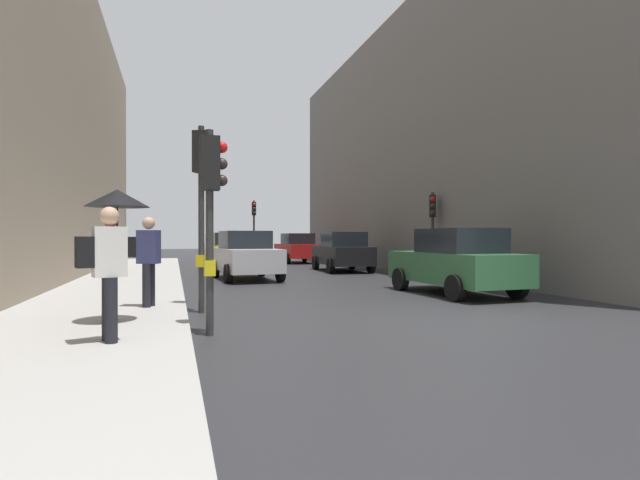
{
  "coord_description": "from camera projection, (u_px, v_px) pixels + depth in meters",
  "views": [
    {
      "loc": [
        -4.95,
        -8.2,
        1.53
      ],
      "look_at": [
        0.39,
        10.03,
        1.43
      ],
      "focal_mm": 28.09,
      "sensor_mm": 36.0,
      "label": 1
    }
  ],
  "objects": [
    {
      "name": "pedestrian_with_grey_backpack",
      "position": [
        146.0,
        256.0,
        9.87
      ],
      "size": [
        0.66,
        0.47,
        1.77
      ],
      "color": "black",
      "rests_on": "sidewalk_kerb"
    },
    {
      "name": "ground_plane",
      "position": [
        452.0,
        320.0,
        9.27
      ],
      "size": [
        120.0,
        120.0,
        0.0
      ],
      "primitive_type": "plane",
      "color": "#28282B"
    },
    {
      "name": "car_red_sedan",
      "position": [
        297.0,
        248.0,
        30.0
      ],
      "size": [
        2.12,
        4.25,
        1.76
      ],
      "color": "red",
      "rests_on": "ground"
    },
    {
      "name": "car_white_compact",
      "position": [
        217.0,
        246.0,
        35.72
      ],
      "size": [
        2.14,
        4.26,
        1.76
      ],
      "color": "silver",
      "rests_on": "ground"
    },
    {
      "name": "traffic_light_far_median",
      "position": [
        254.0,
        219.0,
        31.58
      ],
      "size": [
        0.24,
        0.43,
        3.86
      ],
      "color": "#2D2D2D",
      "rests_on": "ground"
    },
    {
      "name": "car_green_estate",
      "position": [
        456.0,
        262.0,
        13.37
      ],
      "size": [
        2.2,
        4.29,
        1.76
      ],
      "color": "#2D6038",
      "rests_on": "ground"
    },
    {
      "name": "building_facade_right",
      "position": [
        499.0,
        150.0,
        25.07
      ],
      "size": [
        12.0,
        28.24,
        11.81
      ],
      "primitive_type": "cube",
      "color": "slate",
      "rests_on": "ground"
    },
    {
      "name": "traffic_light_mid_street",
      "position": [
        433.0,
        219.0,
        18.81
      ],
      "size": [
        0.35,
        0.45,
        3.22
      ],
      "color": "#2D2D2D",
      "rests_on": "ground"
    },
    {
      "name": "car_dark_suv",
      "position": [
        342.0,
        252.0,
        22.52
      ],
      "size": [
        2.15,
        4.27,
        1.76
      ],
      "color": "black",
      "rests_on": "ground"
    },
    {
      "name": "pedestrian_with_umbrella",
      "position": [
        115.0,
        218.0,
        8.02
      ],
      "size": [
        1.0,
        1.0,
        2.14
      ],
      "color": "black",
      "rests_on": "sidewalk_kerb"
    },
    {
      "name": "car_silver_hatchback",
      "position": [
        246.0,
        255.0,
        18.21
      ],
      "size": [
        2.27,
        4.33,
        1.76
      ],
      "color": "#BCBCC1",
      "rests_on": "ground"
    },
    {
      "name": "pedestrian_with_black_backpack",
      "position": [
        106.0,
        265.0,
        6.52
      ],
      "size": [
        0.65,
        0.43,
        1.77
      ],
      "color": "black",
      "rests_on": "sidewalk_kerb"
    },
    {
      "name": "traffic_light_near_right",
      "position": [
        202.0,
        184.0,
        10.11
      ],
      "size": [
        0.45,
        0.35,
        3.78
      ],
      "color": "#2D2D2D",
      "rests_on": "ground"
    },
    {
      "name": "car_yellow_taxi",
      "position": [
        229.0,
        250.0,
        25.41
      ],
      "size": [
        2.19,
        4.29,
        1.76
      ],
      "color": "yellow",
      "rests_on": "ground"
    },
    {
      "name": "sidewalk_kerb",
      "position": [
        118.0,
        292.0,
        13.24
      ],
      "size": [
        3.3,
        40.0,
        0.16
      ],
      "primitive_type": "cube",
      "color": "#A8A5A0",
      "rests_on": "ground"
    },
    {
      "name": "traffic_light_near_left",
      "position": [
        211.0,
        194.0,
        7.78
      ],
      "size": [
        0.44,
        0.26,
        3.2
      ],
      "color": "#2D2D2D",
      "rests_on": "ground"
    }
  ]
}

